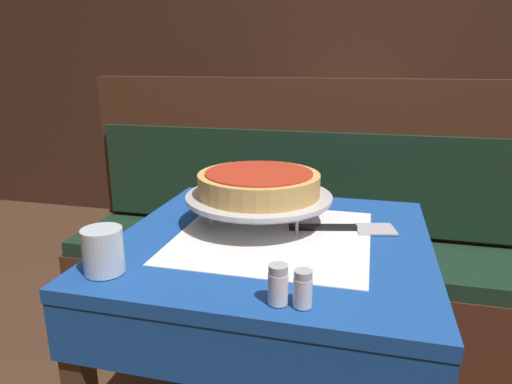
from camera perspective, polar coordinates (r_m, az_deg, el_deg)
dining_table_front at (r=1.15m, az=2.12°, el=-10.38°), size 0.73×0.73×0.78m
dining_table_rear at (r=2.79m, az=11.63°, el=4.96°), size 0.81×0.81×0.78m
booth_bench at (r=1.90m, az=4.29°, el=-10.34°), size 1.78×0.44×1.12m
back_wall_panel at (r=3.22m, az=10.80°, el=16.05°), size 6.00×0.04×2.40m
pizza_pan_stand at (r=1.17m, az=0.36°, el=-0.77°), size 0.37×0.37×0.08m
deep_dish_pizza at (r=1.16m, az=0.36°, el=1.10°), size 0.31×0.31×0.06m
pizza_server at (r=1.16m, az=11.10°, el=-4.44°), size 0.27×0.11×0.01m
water_glass_near at (r=0.95m, az=-18.56°, el=-6.96°), size 0.08×0.08×0.09m
salt_shaker at (r=0.80m, az=2.78°, el=-11.46°), size 0.04×0.04×0.07m
pepper_shaker at (r=0.80m, az=5.88°, el=-11.93°), size 0.03×0.03×0.07m
condiment_caddy at (r=2.73m, az=14.18°, el=7.87°), size 0.13×0.13×0.15m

